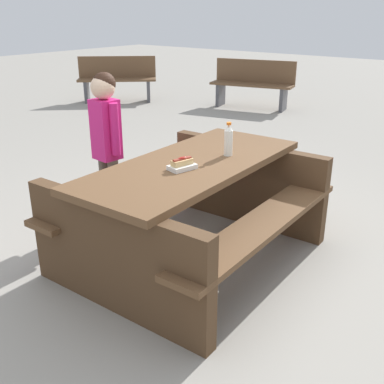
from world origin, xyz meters
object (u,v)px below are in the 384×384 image
object	(u,v)px
hotdog_tray	(182,165)
soda_bottle	(228,140)
child_in_coat	(106,130)
park_bench_mid	(117,78)
park_bench_far	(253,83)
picnic_table	(192,202)

from	to	relation	value
hotdog_tray	soda_bottle	bearing A→B (deg)	171.29
child_in_coat	park_bench_mid	world-z (taller)	child_in_coat
hotdog_tray	park_bench_far	xyz separation A→B (m)	(-5.23, -2.57, -0.33)
child_in_coat	park_bench_mid	xyz separation A→B (m)	(-3.91, -4.01, -0.37)
soda_bottle	park_bench_mid	size ratio (longest dim) A/B	0.17
park_bench_mid	park_bench_far	world-z (taller)	same
hotdog_tray	park_bench_mid	world-z (taller)	park_bench_mid
hotdog_tray	child_in_coat	bearing A→B (deg)	-103.14
hotdog_tray	child_in_coat	distance (m)	1.00
picnic_table	park_bench_mid	world-z (taller)	park_bench_mid
child_in_coat	park_bench_far	size ratio (longest dim) A/B	0.82
child_in_coat	park_bench_far	bearing A→B (deg)	-162.28
child_in_coat	picnic_table	bearing A→B (deg)	86.08
child_in_coat	park_bench_mid	distance (m)	5.62
picnic_table	soda_bottle	world-z (taller)	soda_bottle
picnic_table	soda_bottle	size ratio (longest dim) A/B	7.63
park_bench_mid	park_bench_far	bearing A→B (deg)	114.18
soda_bottle	park_bench_mid	bearing A→B (deg)	-126.17
hotdog_tray	child_in_coat	xyz separation A→B (m)	(-0.23, -0.98, 0.03)
soda_bottle	child_in_coat	bearing A→B (deg)	-78.51
hotdog_tray	child_in_coat	size ratio (longest dim) A/B	0.16
soda_bottle	hotdog_tray	xyz separation A→B (m)	(0.44, -0.07, -0.08)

